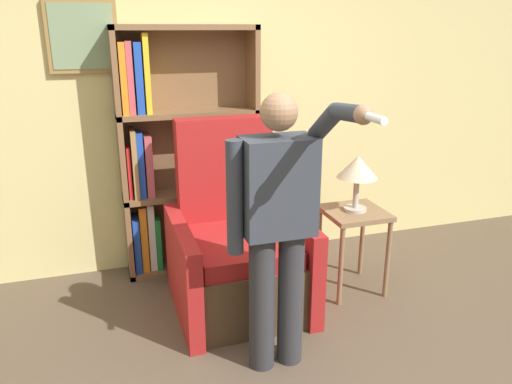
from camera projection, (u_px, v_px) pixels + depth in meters
The scene contains 6 objects.
wall_back at pixel (202, 96), 4.01m from camera, with size 8.00×0.11×2.80m.
bookcase at pixel (174, 155), 3.92m from camera, with size 1.08×0.28×1.95m.
armchair at pixel (236, 253), 3.57m from camera, with size 0.90×0.95×1.32m.
person_standing at pixel (278, 222), 2.73m from camera, with size 0.54×0.78×1.62m.
side_table at pixel (354, 225), 3.72m from camera, with size 0.44×0.44×0.64m.
table_lamp at pixel (358, 169), 3.58m from camera, with size 0.30×0.30×0.42m.
Camera 1 is at (-0.81, -1.96, 1.93)m, focal length 35.00 mm.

